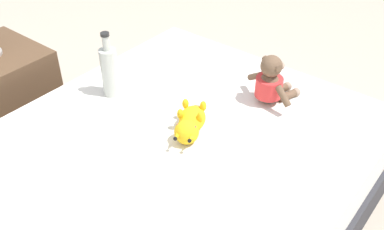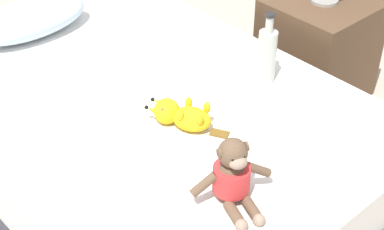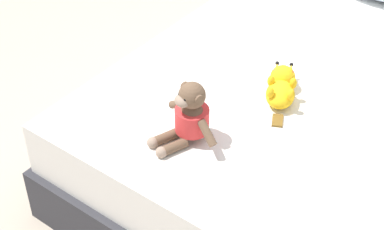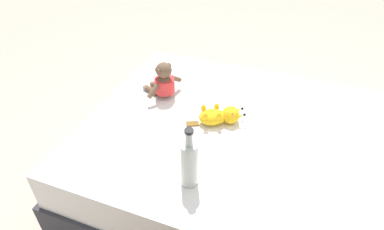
{
  "view_description": "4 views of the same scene",
  "coord_description": "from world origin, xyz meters",
  "px_view_note": "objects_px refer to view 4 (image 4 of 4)",
  "views": [
    {
      "loc": [
        -0.9,
        0.81,
        1.62
      ],
      "look_at": [
        0.0,
        -0.32,
        0.53
      ],
      "focal_mm": 40.91,
      "sensor_mm": 36.0,
      "label": 1
    },
    {
      "loc": [
        -1.21,
        -1.66,
        1.87
      ],
      "look_at": [
        0.0,
        -0.32,
        0.53
      ],
      "focal_mm": 56.63,
      "sensor_mm": 36.0,
      "label": 2
    },
    {
      "loc": [
        0.86,
        -2.02,
        1.93
      ],
      "look_at": [
        -0.15,
        -0.68,
        0.57
      ],
      "focal_mm": 57.78,
      "sensor_mm": 36.0,
      "label": 3
    },
    {
      "loc": [
        1.37,
        0.08,
        1.61
      ],
      "look_at": [
        0.12,
        -0.4,
        0.59
      ],
      "focal_mm": 30.37,
      "sensor_mm": 36.0,
      "label": 4
    }
  ],
  "objects_px": {
    "bed": "(264,168)",
    "glass_bottle": "(189,163)",
    "plush_yellow_creature": "(220,116)",
    "plush_monkey": "(163,82)"
  },
  "relations": [
    {
      "from": "bed",
      "to": "glass_bottle",
      "type": "bearing_deg",
      "value": -32.45
    },
    {
      "from": "plush_yellow_creature",
      "to": "glass_bottle",
      "type": "relative_size",
      "value": 1.01
    },
    {
      "from": "plush_monkey",
      "to": "glass_bottle",
      "type": "distance_m",
      "value": 0.73
    },
    {
      "from": "plush_monkey",
      "to": "glass_bottle",
      "type": "bearing_deg",
      "value": 33.89
    },
    {
      "from": "plush_yellow_creature",
      "to": "glass_bottle",
      "type": "height_order",
      "value": "glass_bottle"
    },
    {
      "from": "bed",
      "to": "plush_yellow_creature",
      "type": "xyz_separation_m",
      "value": [
        -0.02,
        -0.28,
        0.29
      ]
    },
    {
      "from": "bed",
      "to": "plush_yellow_creature",
      "type": "height_order",
      "value": "plush_yellow_creature"
    },
    {
      "from": "bed",
      "to": "plush_monkey",
      "type": "xyz_separation_m",
      "value": [
        -0.16,
        -0.69,
        0.34
      ]
    },
    {
      "from": "plush_yellow_creature",
      "to": "glass_bottle",
      "type": "distance_m",
      "value": 0.47
    },
    {
      "from": "glass_bottle",
      "to": "bed",
      "type": "bearing_deg",
      "value": 147.55
    }
  ]
}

